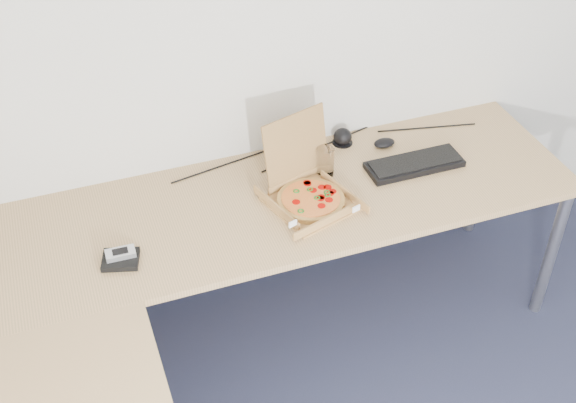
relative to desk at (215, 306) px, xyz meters
name	(u,v)px	position (x,y,z in m)	size (l,w,h in m)	color
desk	(215,306)	(0.00, 0.00, 0.00)	(2.50, 2.20, 0.73)	tan
pizza_box	(309,194)	(0.49, 0.38, 0.07)	(0.29, 0.34, 0.30)	#AF7D43
drinking_glass	(325,162)	(0.61, 0.53, 0.09)	(0.07, 0.07, 0.13)	white
keyboard	(414,164)	(0.98, 0.45, 0.04)	(0.40, 0.14, 0.03)	black
mouse	(384,143)	(0.93, 0.62, 0.05)	(0.09, 0.06, 0.03)	black
wallet	(121,260)	(-0.26, 0.29, 0.04)	(0.13, 0.11, 0.02)	black
phone	(120,253)	(-0.26, 0.30, 0.06)	(0.10, 0.06, 0.02)	#B2B5BA
dome_speaker	(343,136)	(0.77, 0.71, 0.07)	(0.09, 0.09, 0.08)	black
cable_bundle	(320,147)	(0.67, 0.71, 0.03)	(0.66, 0.04, 0.01)	black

